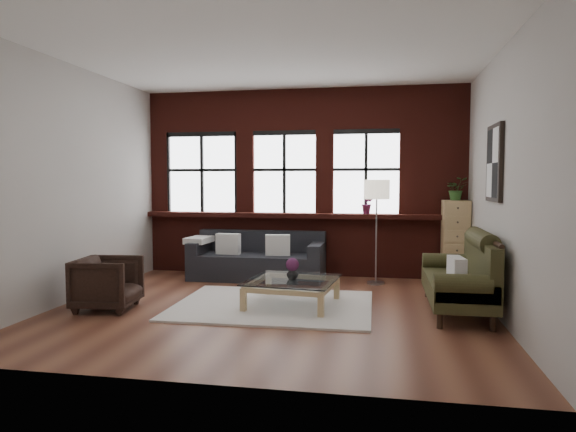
% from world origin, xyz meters
% --- Properties ---
extents(floor, '(5.50, 5.50, 0.00)m').
position_xyz_m(floor, '(0.00, 0.00, 0.00)').
color(floor, brown).
rests_on(floor, ground).
extents(ceiling, '(5.50, 5.50, 0.00)m').
position_xyz_m(ceiling, '(0.00, 0.00, 3.20)').
color(ceiling, white).
rests_on(ceiling, ground).
extents(wall_back, '(5.50, 0.00, 5.50)m').
position_xyz_m(wall_back, '(0.00, 2.50, 1.60)').
color(wall_back, '#B5B1A9').
rests_on(wall_back, ground).
extents(wall_front, '(5.50, 0.00, 5.50)m').
position_xyz_m(wall_front, '(0.00, -2.50, 1.60)').
color(wall_front, '#B5B1A9').
rests_on(wall_front, ground).
extents(wall_left, '(0.00, 5.00, 5.00)m').
position_xyz_m(wall_left, '(-2.75, 0.00, 1.60)').
color(wall_left, '#B5B1A9').
rests_on(wall_left, ground).
extents(wall_right, '(0.00, 5.00, 5.00)m').
position_xyz_m(wall_right, '(2.75, 0.00, 1.60)').
color(wall_right, '#B5B1A9').
rests_on(wall_right, ground).
extents(brick_backwall, '(5.50, 0.12, 3.20)m').
position_xyz_m(brick_backwall, '(0.00, 2.44, 1.60)').
color(brick_backwall, '#511913').
rests_on(brick_backwall, floor).
extents(sill_ledge, '(5.50, 0.30, 0.08)m').
position_xyz_m(sill_ledge, '(0.00, 2.35, 1.04)').
color(sill_ledge, '#511913').
rests_on(sill_ledge, brick_backwall).
extents(window_left, '(1.38, 0.10, 1.50)m').
position_xyz_m(window_left, '(-1.80, 2.45, 1.75)').
color(window_left, black).
rests_on(window_left, brick_backwall).
extents(window_mid, '(1.38, 0.10, 1.50)m').
position_xyz_m(window_mid, '(-0.30, 2.45, 1.75)').
color(window_mid, black).
rests_on(window_mid, brick_backwall).
extents(window_right, '(1.38, 0.10, 1.50)m').
position_xyz_m(window_right, '(1.10, 2.45, 1.75)').
color(window_right, black).
rests_on(window_right, brick_backwall).
extents(wall_poster, '(0.05, 0.74, 0.94)m').
position_xyz_m(wall_poster, '(2.72, 0.30, 1.85)').
color(wall_poster, black).
rests_on(wall_poster, wall_right).
extents(shag_rug, '(2.56, 2.03, 0.03)m').
position_xyz_m(shag_rug, '(-0.01, 0.12, 0.01)').
color(shag_rug, beige).
rests_on(shag_rug, floor).
extents(dark_sofa, '(2.20, 0.89, 0.80)m').
position_xyz_m(dark_sofa, '(-0.66, 1.90, 0.40)').
color(dark_sofa, black).
rests_on(dark_sofa, floor).
extents(pillow_a, '(0.41, 0.17, 0.34)m').
position_xyz_m(pillow_a, '(-1.13, 1.80, 0.59)').
color(pillow_a, silver).
rests_on(pillow_a, dark_sofa).
extents(pillow_b, '(0.42, 0.21, 0.34)m').
position_xyz_m(pillow_b, '(-0.29, 1.80, 0.59)').
color(pillow_b, silver).
rests_on(pillow_b, dark_sofa).
extents(vintage_settee, '(0.82, 1.84, 0.98)m').
position_xyz_m(vintage_settee, '(2.30, 0.26, 0.49)').
color(vintage_settee, '#312F16').
rests_on(vintage_settee, floor).
extents(pillow_settee, '(0.18, 0.39, 0.34)m').
position_xyz_m(pillow_settee, '(2.22, -0.31, 0.60)').
color(pillow_settee, silver).
rests_on(pillow_settee, vintage_settee).
extents(armchair, '(0.81, 0.80, 0.67)m').
position_xyz_m(armchair, '(-2.05, -0.41, 0.34)').
color(armchair, black).
rests_on(armchair, floor).
extents(coffee_table, '(1.21, 1.21, 0.37)m').
position_xyz_m(coffee_table, '(0.24, 0.15, 0.18)').
color(coffee_table, tan).
rests_on(coffee_table, shag_rug).
extents(vase, '(0.18, 0.18, 0.16)m').
position_xyz_m(vase, '(0.24, 0.15, 0.44)').
color(vase, '#B2B2B2').
rests_on(vase, coffee_table).
extents(flowers, '(0.17, 0.17, 0.17)m').
position_xyz_m(flowers, '(0.24, 0.15, 0.55)').
color(flowers, '#591E46').
rests_on(flowers, vase).
extents(drawer_chest, '(0.41, 0.41, 1.32)m').
position_xyz_m(drawer_chest, '(2.53, 2.14, 0.66)').
color(drawer_chest, tan).
rests_on(drawer_chest, floor).
extents(potted_plant_top, '(0.36, 0.32, 0.36)m').
position_xyz_m(potted_plant_top, '(2.53, 2.14, 1.51)').
color(potted_plant_top, '#2D5923').
rests_on(potted_plant_top, drawer_chest).
extents(floor_lamp, '(0.40, 0.40, 1.80)m').
position_xyz_m(floor_lamp, '(1.29, 1.84, 0.90)').
color(floor_lamp, '#A5A5A8').
rests_on(floor_lamp, floor).
extents(sill_plant, '(0.22, 0.19, 0.36)m').
position_xyz_m(sill_plant, '(1.14, 2.32, 1.26)').
color(sill_plant, '#591E46').
rests_on(sill_plant, sill_ledge).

